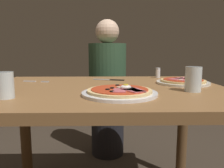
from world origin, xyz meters
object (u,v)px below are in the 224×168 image
(water_glass_near, at_px, (193,81))
(knife, at_px, (111,80))
(pizza_across_left, at_px, (183,82))
(dining_table, at_px, (103,108))
(fork, at_px, (34,81))
(water_glass_far, at_px, (5,87))
(pizza_foreground, at_px, (120,92))
(salt_shaker, at_px, (158,73))
(diner_person, at_px, (107,92))

(water_glass_near, height_order, knife, water_glass_near)
(pizza_across_left, relative_size, knife, 1.46)
(dining_table, relative_size, water_glass_near, 11.11)
(water_glass_near, relative_size, fork, 0.70)
(water_glass_far, distance_m, fork, 0.45)
(pizza_foreground, bearing_deg, salt_shaker, 63.14)
(knife, distance_m, diner_person, 0.58)
(salt_shaker, xyz_separation_m, diner_person, (-0.34, 0.44, -0.21))
(water_glass_far, bearing_deg, knife, 51.18)
(fork, distance_m, knife, 0.45)
(pizza_across_left, bearing_deg, water_glass_far, -156.22)
(pizza_across_left, xyz_separation_m, salt_shaker, (-0.08, 0.27, 0.02))
(pizza_across_left, xyz_separation_m, knife, (-0.39, 0.15, -0.01))
(water_glass_near, distance_m, diner_person, 1.03)
(knife, bearing_deg, water_glass_near, -46.70)
(pizza_across_left, xyz_separation_m, water_glass_near, (-0.04, -0.23, 0.04))
(knife, height_order, salt_shaker, salt_shaker)
(pizza_foreground, height_order, pizza_across_left, pizza_foreground)
(dining_table, relative_size, pizza_across_left, 4.31)
(pizza_foreground, bearing_deg, knife, 93.91)
(water_glass_far, relative_size, salt_shaker, 1.49)
(water_glass_far, height_order, salt_shaker, water_glass_far)
(pizza_foreground, distance_m, knife, 0.45)
(water_glass_near, bearing_deg, fork, 158.36)
(knife, bearing_deg, fork, -172.38)
(water_glass_far, xyz_separation_m, diner_person, (0.38, 1.05, -0.22))
(fork, height_order, salt_shaker, salt_shaker)
(pizza_across_left, relative_size, fork, 1.80)
(dining_table, xyz_separation_m, diner_person, (0.02, 0.81, -0.07))
(water_glass_far, relative_size, diner_person, 0.08)
(pizza_across_left, distance_m, diner_person, 0.84)
(water_glass_near, height_order, fork, water_glass_near)
(salt_shaker, bearing_deg, water_glass_near, -85.21)
(pizza_foreground, relative_size, salt_shaker, 4.60)
(water_glass_near, distance_m, knife, 0.52)
(pizza_across_left, distance_m, water_glass_near, 0.23)
(salt_shaker, bearing_deg, water_glass_far, -139.39)
(pizza_across_left, distance_m, fork, 0.84)
(water_glass_far, xyz_separation_m, salt_shaker, (0.72, 0.62, -0.01))
(water_glass_far, xyz_separation_m, knife, (0.40, 0.50, -0.04))
(dining_table, height_order, knife, knife)
(water_glass_far, relative_size, fork, 0.64)
(pizza_across_left, height_order, salt_shaker, salt_shaker)
(dining_table, height_order, diner_person, diner_person)
(salt_shaker, bearing_deg, fork, -167.11)
(water_glass_near, height_order, diner_person, diner_person)
(pizza_foreground, distance_m, fork, 0.61)
(pizza_foreground, bearing_deg, water_glass_near, 11.98)
(dining_table, relative_size, pizza_foreground, 3.95)
(fork, bearing_deg, knife, 7.62)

